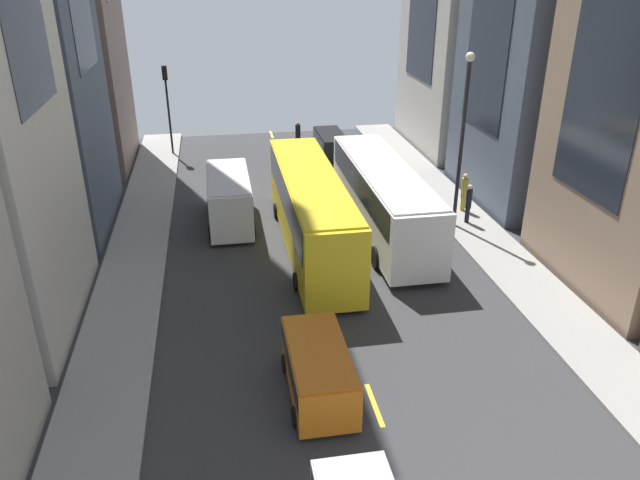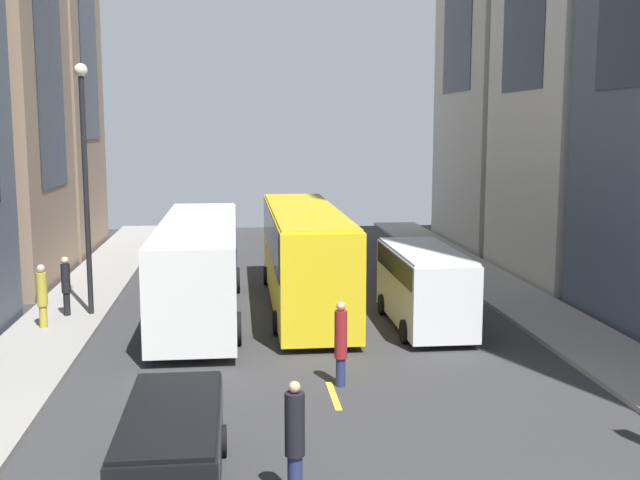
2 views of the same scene
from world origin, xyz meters
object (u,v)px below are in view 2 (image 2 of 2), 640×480
(city_bus_white, at_px, (199,259))
(streetcar_yellow, at_px, (304,248))
(pedestrian_crossing_near, at_px, (295,439))
(car_black_0, at_px, (172,442))
(car_orange_2, at_px, (315,237))
(delivery_van_white, at_px, (424,282))
(pedestrian_walking_far, at_px, (341,341))
(pedestrian_waiting_curb, at_px, (42,294))
(pedestrian_crossing_mid, at_px, (66,284))
(car_silver_1, at_px, (304,223))

(city_bus_white, relative_size, streetcar_yellow, 0.96)
(city_bus_white, xyz_separation_m, pedestrian_crossing_near, (2.25, -13.83, -0.83))
(streetcar_yellow, xyz_separation_m, pedestrian_crossing_near, (-1.49, -15.02, -0.94))
(car_black_0, bearing_deg, city_bus_white, 90.38)
(car_orange_2, bearing_deg, car_black_0, -101.67)
(streetcar_yellow, bearing_deg, delivery_van_white, -44.01)
(city_bus_white, bearing_deg, car_orange_2, 66.01)
(pedestrian_walking_far, distance_m, pedestrian_waiting_curb, 10.70)
(car_orange_2, height_order, pedestrian_crossing_near, pedestrian_crossing_near)
(city_bus_white, bearing_deg, delivery_van_white, -17.39)
(city_bus_white, relative_size, delivery_van_white, 2.06)
(streetcar_yellow, height_order, delivery_van_white, streetcar_yellow)
(pedestrian_crossing_mid, bearing_deg, city_bus_white, -35.72)
(city_bus_white, bearing_deg, car_silver_1, 73.84)
(car_silver_1, xyz_separation_m, pedestrian_waiting_curb, (-10.07, -19.56, 0.31))
(car_orange_2, relative_size, pedestrian_crossing_mid, 2.06)
(pedestrian_crossing_near, height_order, pedestrian_waiting_curb, pedestrian_crossing_near)
(pedestrian_walking_far, bearing_deg, pedestrian_waiting_curb, 10.60)
(car_silver_1, xyz_separation_m, pedestrian_walking_far, (-1.33, -25.74, 0.24))
(delivery_van_white, bearing_deg, car_black_0, -124.07)
(car_orange_2, bearing_deg, car_silver_1, 89.98)
(car_orange_2, xyz_separation_m, pedestrian_waiting_curb, (-10.07, -13.30, 0.24))
(delivery_van_white, xyz_separation_m, pedestrian_waiting_curb, (-12.23, 0.68, -0.27))
(car_silver_1, relative_size, pedestrian_crossing_near, 1.88)
(pedestrian_crossing_near, xyz_separation_m, pedestrian_waiting_curb, (-7.12, 12.21, 0.06))
(pedestrian_crossing_near, height_order, pedestrian_crossing_mid, pedestrian_crossing_near)
(car_black_0, bearing_deg, delivery_van_white, 55.93)
(car_silver_1, height_order, pedestrian_crossing_near, pedestrian_crossing_near)
(streetcar_yellow, relative_size, car_black_0, 2.83)
(car_silver_1, relative_size, car_orange_2, 1.00)
(car_silver_1, distance_m, car_orange_2, 6.26)
(city_bus_white, distance_m, pedestrian_crossing_mid, 4.53)
(pedestrian_walking_far, xyz_separation_m, pedestrian_waiting_curb, (-8.74, 6.18, 0.07))
(city_bus_white, height_order, car_black_0, city_bus_white)
(streetcar_yellow, distance_m, pedestrian_crossing_near, 15.12)
(city_bus_white, height_order, pedestrian_waiting_curb, city_bus_white)
(streetcar_yellow, distance_m, delivery_van_white, 5.06)
(car_silver_1, xyz_separation_m, pedestrian_crossing_mid, (-9.67, -17.98, 0.32))
(car_orange_2, distance_m, pedestrian_crossing_mid, 15.19)
(car_black_0, relative_size, car_silver_1, 1.06)
(city_bus_white, bearing_deg, pedestrian_crossing_near, -80.77)
(car_orange_2, bearing_deg, pedestrian_waiting_curb, -127.13)
(delivery_van_white, relative_size, pedestrian_waiting_curb, 2.86)
(city_bus_white, height_order, pedestrian_crossing_mid, city_bus_white)
(pedestrian_crossing_mid, xyz_separation_m, pedestrian_waiting_curb, (-0.40, -1.58, -0.01))
(car_orange_2, bearing_deg, delivery_van_white, -81.21)
(car_black_0, distance_m, pedestrian_walking_far, 6.48)
(delivery_van_white, distance_m, car_silver_1, 20.36)
(streetcar_yellow, relative_size, pedestrian_crossing_near, 5.66)
(streetcar_yellow, relative_size, pedestrian_walking_far, 5.73)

